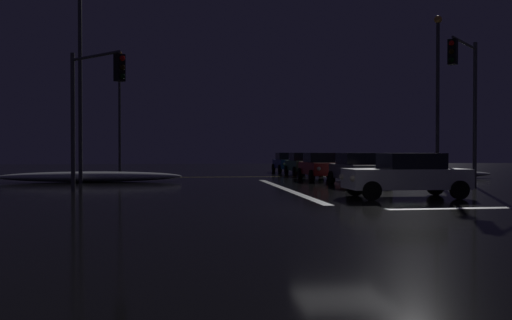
% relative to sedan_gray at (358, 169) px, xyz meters
% --- Properties ---
extents(ground, '(120.00, 120.00, 0.10)m').
position_rel_sedan_gray_xyz_m(ground, '(-3.96, -10.66, -0.85)').
color(ground, black).
extents(stop_line_north, '(0.35, 14.82, 0.01)m').
position_rel_sedan_gray_xyz_m(stop_line_north, '(-3.96, -2.02, -0.80)').
color(stop_line_north, white).
rests_on(stop_line_north, ground).
extents(centre_line_ns, '(22.00, 0.15, 0.01)m').
position_rel_sedan_gray_xyz_m(centre_line_ns, '(-3.96, 9.58, -0.80)').
color(centre_line_ns, yellow).
rests_on(centre_line_ns, ground).
extents(snow_bank_left_curb, '(9.78, 1.50, 0.56)m').
position_rel_sedan_gray_xyz_m(snow_bank_left_curb, '(-13.39, 4.73, -0.52)').
color(snow_bank_left_curb, white).
rests_on(snow_bank_left_curb, ground).
extents(snow_bank_right_curb, '(10.14, 1.50, 0.50)m').
position_rel_sedan_gray_xyz_m(snow_bank_right_curb, '(5.48, 6.17, -0.55)').
color(snow_bank_right_curb, white).
rests_on(snow_bank_right_curb, ground).
extents(sedan_gray, '(2.02, 4.33, 1.57)m').
position_rel_sedan_gray_xyz_m(sedan_gray, '(0.00, 0.00, 0.00)').
color(sedan_gray, slate).
rests_on(sedan_gray, ground).
extents(sedan_red, '(2.02, 4.33, 1.57)m').
position_rel_sedan_gray_xyz_m(sedan_red, '(-0.52, 5.27, 0.00)').
color(sedan_red, maroon).
rests_on(sedan_red, ground).
extents(sedan_green, '(2.02, 4.33, 1.57)m').
position_rel_sedan_gray_xyz_m(sedan_green, '(-0.18, 11.71, 0.00)').
color(sedan_green, '#14512D').
rests_on(sedan_green, ground).
extents(sedan_blue, '(2.02, 4.33, 1.57)m').
position_rel_sedan_gray_xyz_m(sedan_blue, '(-0.27, 17.07, 0.00)').
color(sedan_blue, navy).
rests_on(sedan_blue, ground).
extents(sedan_white_crossing, '(4.33, 2.02, 1.57)m').
position_rel_sedan_gray_xyz_m(sedan_white_crossing, '(-0.49, -6.95, 0.00)').
color(sedan_white_crossing, silver).
rests_on(sedan_white_crossing, ground).
extents(traffic_signal_nw, '(2.53, 2.53, 5.80)m').
position_rel_sedan_gray_xyz_m(traffic_signal_nw, '(-12.01, -2.60, 3.16)').
color(traffic_signal_nw, '#4C4C51').
rests_on(traffic_signal_nw, ground).
extents(traffic_signal_ne, '(2.61, 2.61, 6.71)m').
position_rel_sedan_gray_xyz_m(traffic_signal_ne, '(4.14, -2.57, 3.75)').
color(traffic_signal_ne, '#4C4C51').
rests_on(traffic_signal_ne, ground).
extents(streetlamp_right_near, '(0.44, 0.44, 9.28)m').
position_rel_sedan_gray_xyz_m(streetlamp_right_near, '(5.78, 3.58, 4.53)').
color(streetlamp_right_near, '#424247').
rests_on(streetlamp_right_near, ground).
extents(streetlamp_left_far, '(0.44, 0.44, 9.83)m').
position_rel_sedan_gray_xyz_m(streetlamp_left_far, '(-13.69, 19.58, 4.81)').
color(streetlamp_left_far, '#424247').
rests_on(streetlamp_left_far, ground).
extents(streetlamp_left_near, '(0.44, 0.44, 9.89)m').
position_rel_sedan_gray_xyz_m(streetlamp_left_near, '(-13.69, 3.58, 4.85)').
color(streetlamp_left_near, '#424247').
rests_on(streetlamp_left_near, ground).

